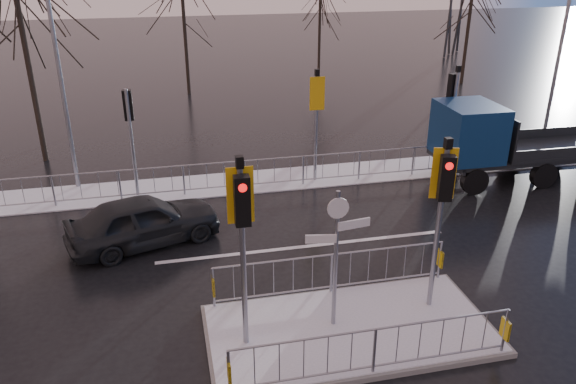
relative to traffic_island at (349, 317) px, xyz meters
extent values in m
plane|color=black|center=(0.01, -0.01, -0.39)|extent=(120.00, 120.00, 0.00)
cube|color=white|center=(0.01, 8.59, -0.37)|extent=(30.00, 2.00, 0.04)
cube|color=silver|center=(0.01, 3.79, -0.39)|extent=(8.00, 0.15, 0.01)
cube|color=slate|center=(0.01, -0.01, -0.33)|extent=(6.00, 3.00, 0.12)
cube|color=white|center=(0.01, -0.01, -0.26)|extent=(5.85, 2.85, 0.03)
cube|color=gold|center=(-2.69, -1.39, 0.28)|extent=(0.05, 0.28, 0.42)
cube|color=gold|center=(2.71, -1.39, 0.28)|extent=(0.05, 0.28, 0.42)
cube|color=gold|center=(-2.69, 1.37, 0.28)|extent=(0.05, 0.28, 0.42)
cube|color=gold|center=(2.71, 1.37, 0.28)|extent=(0.05, 0.28, 0.42)
cylinder|color=gray|center=(-2.19, -0.01, 1.63)|extent=(0.11, 0.11, 3.80)
cube|color=black|center=(-2.19, -0.19, 2.98)|extent=(0.28, 0.22, 0.95)
cylinder|color=red|center=(-2.19, -0.30, 3.28)|extent=(0.16, 0.04, 0.16)
cube|color=#E7AB0D|center=(-2.19, 0.06, 2.98)|extent=(0.50, 0.03, 1.10)
cube|color=black|center=(-2.19, -0.01, 3.65)|extent=(0.14, 0.14, 0.22)
cylinder|color=gray|center=(2.01, 0.39, 1.58)|extent=(0.11, 0.11, 3.70)
cube|color=black|center=(1.96, 0.22, 2.88)|extent=(0.33, 0.28, 0.95)
cylinder|color=red|center=(1.94, 0.11, 3.18)|extent=(0.16, 0.08, 0.16)
cube|color=#E7AB0D|center=(2.03, 0.46, 2.88)|extent=(0.49, 0.16, 1.10)
cube|color=black|center=(2.01, 0.39, 3.55)|extent=(0.14, 0.14, 0.22)
cylinder|color=gray|center=(-0.29, 0.19, 1.28)|extent=(0.09, 0.09, 3.10)
cube|color=silver|center=(0.06, 0.19, 2.08)|extent=(0.70, 0.14, 0.18)
cube|color=silver|center=(-0.61, 0.19, 1.83)|extent=(0.62, 0.15, 0.18)
cylinder|color=silver|center=(-0.29, 0.16, 2.48)|extent=(0.44, 0.03, 0.44)
cylinder|color=gray|center=(-4.49, 8.29, 1.40)|extent=(0.11, 0.11, 3.50)
cube|color=black|center=(-4.49, 8.47, 2.60)|extent=(0.28, 0.22, 0.95)
cylinder|color=red|center=(-4.49, 8.58, 2.90)|extent=(0.16, 0.04, 0.16)
cylinder|color=gray|center=(1.51, 8.29, 1.45)|extent=(0.11, 0.11, 3.60)
cube|color=black|center=(1.51, 8.47, 2.70)|extent=(0.28, 0.22, 0.95)
cylinder|color=red|center=(1.51, 8.58, 3.00)|extent=(0.16, 0.04, 0.16)
cube|color=#E7AB0D|center=(1.51, 8.22, 2.70)|extent=(0.50, 0.03, 1.10)
cube|color=black|center=(1.51, 8.29, 3.37)|extent=(0.14, 0.14, 0.22)
cylinder|color=gray|center=(6.51, 8.29, 1.40)|extent=(0.11, 0.11, 3.50)
cube|color=black|center=(6.46, 8.46, 2.60)|extent=(0.33, 0.28, 0.95)
cylinder|color=red|center=(6.44, 8.57, 2.90)|extent=(0.16, 0.08, 0.16)
cube|color=black|center=(6.51, 8.29, 3.27)|extent=(0.14, 0.14, 0.22)
imported|color=black|center=(-4.21, 4.94, 0.30)|extent=(4.39, 2.79, 1.39)
cylinder|color=black|center=(6.30, 6.02, 0.06)|extent=(0.91, 0.28, 0.90)
cylinder|color=black|center=(6.33, 7.92, 0.06)|extent=(0.91, 0.28, 0.90)
cylinder|color=black|center=(8.83, 5.98, 0.06)|extent=(0.91, 0.28, 0.90)
cylinder|color=black|center=(8.86, 7.88, 0.06)|extent=(0.91, 0.28, 0.90)
cylinder|color=black|center=(10.66, 7.85, 0.06)|extent=(0.91, 0.28, 0.90)
cube|color=black|center=(8.48, 6.94, 0.49)|extent=(5.99, 2.17, 0.14)
cube|color=navy|center=(6.40, 6.97, 1.47)|extent=(1.84, 2.19, 1.81)
cube|color=black|center=(7.28, 6.95, 1.83)|extent=(0.06, 1.81, 0.99)
cube|color=#2D3033|center=(5.86, 6.98, 0.47)|extent=(0.14, 2.08, 0.32)
cube|color=black|center=(9.47, 6.92, 0.62)|extent=(4.01, 2.23, 0.11)
cube|color=black|center=(7.53, 6.95, 1.34)|extent=(0.10, 2.17, 1.35)
cylinder|color=black|center=(-7.99, 12.49, 3.29)|extent=(0.20, 0.20, 7.36)
cylinder|color=black|center=(-1.99, 21.99, 3.06)|extent=(0.19, 0.19, 6.90)
cylinder|color=black|center=(6.01, 23.99, 2.60)|extent=(0.16, 0.16, 5.98)
cylinder|color=black|center=(14.01, 20.99, 3.29)|extent=(0.20, 0.20, 7.36)
cylinder|color=gray|center=(10.51, 8.49, 3.61)|extent=(0.14, 0.14, 8.00)
cylinder|color=gray|center=(-6.49, 9.49, 3.71)|extent=(0.14, 0.14, 8.20)
camera|label=1|loc=(-3.38, -9.16, 7.11)|focal=35.00mm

